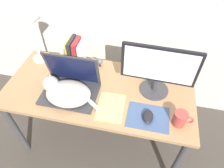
% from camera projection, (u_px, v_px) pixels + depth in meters
% --- Properties ---
extents(ground_plane, '(12.00, 12.00, 0.00)m').
position_uv_depth(ground_plane, '(93.00, 168.00, 1.78)').
color(ground_plane, '#3D3833').
extents(desk, '(1.41, 0.66, 0.70)m').
position_uv_depth(desk, '(99.00, 94.00, 1.55)').
color(desk, '#93704C').
rests_on(desk, ground_plane).
extents(laptop, '(0.40, 0.28, 0.29)m').
position_uv_depth(laptop, '(71.00, 86.00, 1.44)').
color(laptop, '#2D2D33').
rests_on(laptop, desk).
extents(cat, '(0.45, 0.24, 0.14)m').
position_uv_depth(cat, '(66.00, 92.00, 1.39)').
color(cat, '#B2ADA3').
rests_on(cat, desk).
extents(external_monitor, '(0.51, 0.21, 0.38)m').
position_uv_depth(external_monitor, '(158.00, 69.00, 1.34)').
color(external_monitor, '#333338').
rests_on(external_monitor, desk).
extents(mousepad, '(0.28, 0.21, 0.00)m').
position_uv_depth(mousepad, '(148.00, 117.00, 1.32)').
color(mousepad, '#384C75').
rests_on(mousepad, desk).
extents(computer_mouse, '(0.07, 0.11, 0.04)m').
position_uv_depth(computer_mouse, '(148.00, 116.00, 1.30)').
color(computer_mouse, black).
rests_on(computer_mouse, mousepad).
extents(book_row, '(0.17, 0.17, 0.24)m').
position_uv_depth(book_row, '(74.00, 53.00, 1.62)').
color(book_row, beige).
rests_on(book_row, desk).
extents(desk_lamp, '(0.17, 0.17, 0.46)m').
position_uv_depth(desk_lamp, '(33.00, 29.00, 1.50)').
color(desk_lamp, silver).
rests_on(desk_lamp, desk).
extents(notepad, '(0.19, 0.25, 0.01)m').
position_uv_depth(notepad, '(111.00, 107.00, 1.37)').
color(notepad, '#E5DB6B').
rests_on(notepad, desk).
extents(webcam, '(0.05, 0.05, 0.07)m').
position_uv_depth(webcam, '(100.00, 62.00, 1.64)').
color(webcam, '#232328').
rests_on(webcam, desk).
extents(mug, '(0.13, 0.09, 0.10)m').
position_uv_depth(mug, '(180.00, 119.00, 1.25)').
color(mug, '#993833').
rests_on(mug, desk).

